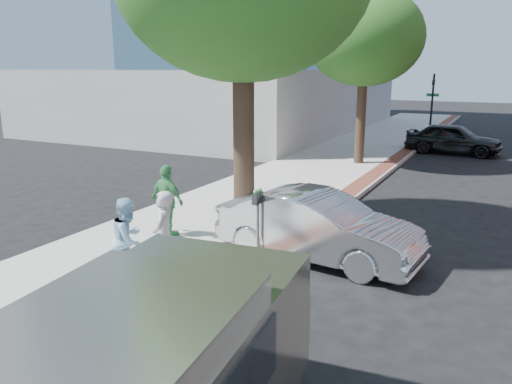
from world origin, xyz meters
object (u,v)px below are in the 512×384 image
Objects in this scene: sedan_silver at (318,226)px; bg_car at (453,139)px; person_gray at (164,237)px; person_green at (167,201)px; parking_meter at (258,208)px; person_officer at (129,239)px.

bg_car is at bearing 3.16° from sedan_silver.
person_gray reaches higher than person_green.
person_green is 17.37m from bg_car.
person_officer is at bearing -124.59° from parking_meter.
sedan_silver is (1.10, 0.74, -0.46)m from parking_meter.
parking_meter is 17.05m from bg_car.
bg_car is (3.66, 19.19, -0.20)m from person_officer.
person_officer is 0.36× the size of sedan_silver.
person_green reaches higher than parking_meter.
sedan_silver is at bearing -159.87° from person_green.
person_officer reaches higher than sedan_silver.
person_green is at bearing 105.69° from sedan_silver.
bg_car is (1.00, 16.18, 0.01)m from sedan_silver.
person_gray reaches higher than bg_car.
person_green is 0.38× the size of sedan_silver.
parking_meter is 0.85× the size of person_gray.
bg_car is (4.60, 16.75, -0.26)m from person_green.
person_officer reaches higher than bg_car.
person_officer is 0.36× the size of bg_car.
bg_car reaches higher than sedan_silver.
person_gray reaches higher than person_officer.
person_gray is 19.16m from bg_car.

